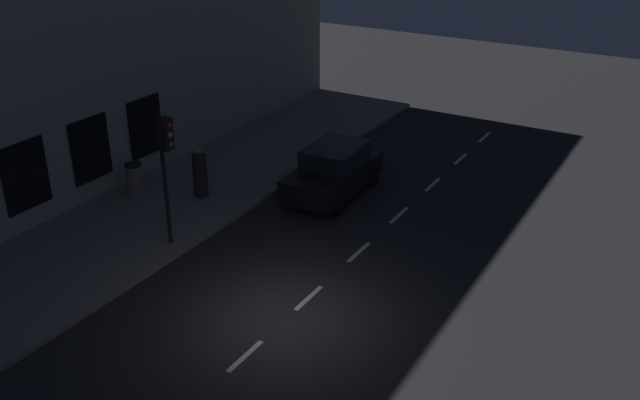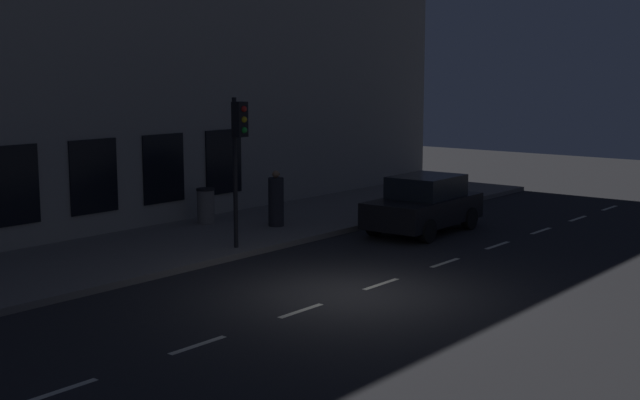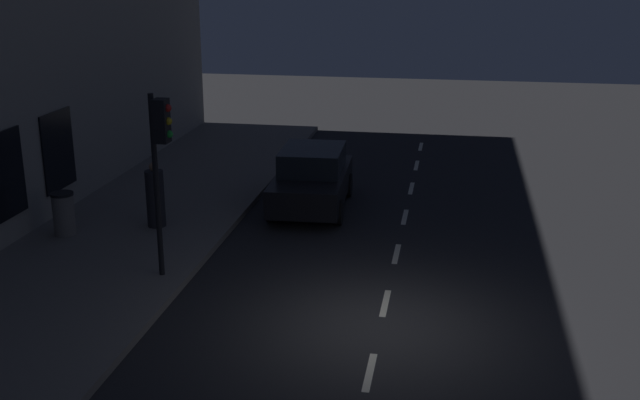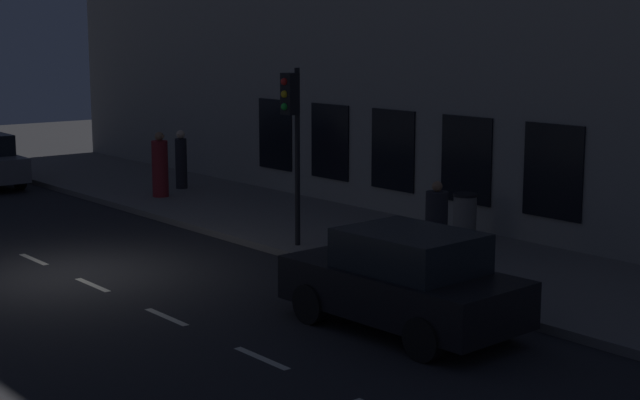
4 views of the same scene
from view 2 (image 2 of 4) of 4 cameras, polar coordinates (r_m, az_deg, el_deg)
The scene contains 8 objects.
ground_plane at distance 17.22m, azimuth 2.19°, elevation -6.30°, with size 60.00×60.00×0.00m, color #232326.
sidewalk at distance 21.45m, azimuth -11.28°, elevation -3.27°, with size 4.50×32.00×0.15m.
building_facade at distance 23.03m, azimuth -15.68°, elevation 8.11°, with size 0.65×32.00×8.73m.
lane_centre_line at distance 18.01m, azimuth 4.12°, elevation -5.65°, with size 0.12×27.20×0.01m.
traffic_light at distance 20.56m, azimuth -5.49°, elevation 4.13°, with size 0.45×0.32×3.67m.
parked_car_1 at distance 23.71m, azimuth 7.00°, elevation -0.29°, with size 1.98×3.92×1.58m.
pedestrian_0 at distance 23.72m, azimuth -2.97°, elevation -0.07°, with size 0.61×0.61×1.56m.
trash_bin at distance 24.38m, azimuth -7.68°, elevation -0.37°, with size 0.52×0.52×1.00m.
Camera 2 is at (-10.01, 13.30, 4.44)m, focal length 47.67 mm.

